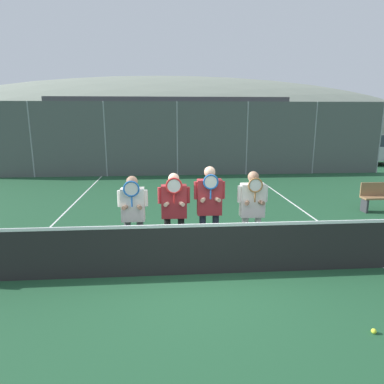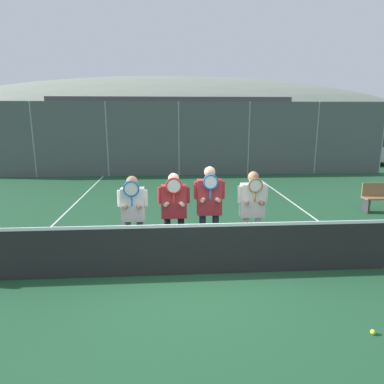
{
  "view_description": "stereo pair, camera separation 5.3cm",
  "coord_description": "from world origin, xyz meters",
  "px_view_note": "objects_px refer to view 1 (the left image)",
  "views": [
    {
      "loc": [
        -0.54,
        -5.64,
        2.81
      ],
      "look_at": [
        -0.03,
        0.97,
        1.3
      ],
      "focal_mm": 32.0,
      "sensor_mm": 36.0,
      "label": 1
    },
    {
      "loc": [
        -0.49,
        -5.65,
        2.81
      ],
      "look_at": [
        -0.03,
        0.97,
        1.3
      ],
      "focal_mm": 32.0,
      "sensor_mm": 36.0,
      "label": 2
    }
  ],
  "objects_px": {
    "player_leftmost": "(133,211)",
    "car_far_left": "(71,151)",
    "car_center": "(268,150)",
    "player_center_left": "(174,207)",
    "player_center_right": "(209,204)",
    "tennis_ball_on_court": "(374,331)",
    "player_rightmost": "(252,207)",
    "car_left_of_center": "(173,150)",
    "car_right_of_center": "(357,149)"
  },
  "relations": [
    {
      "from": "car_far_left",
      "to": "player_rightmost",
      "type": "bearing_deg",
      "value": -61.34
    },
    {
      "from": "car_left_of_center",
      "to": "car_center",
      "type": "distance_m",
      "value": 5.24
    },
    {
      "from": "player_center_left",
      "to": "player_rightmost",
      "type": "xyz_separation_m",
      "value": [
        1.54,
        -0.1,
        0.01
      ]
    },
    {
      "from": "player_leftmost",
      "to": "player_rightmost",
      "type": "xyz_separation_m",
      "value": [
        2.32,
        0.01,
        0.03
      ]
    },
    {
      "from": "car_far_left",
      "to": "tennis_ball_on_court",
      "type": "bearing_deg",
      "value": -62.61
    },
    {
      "from": "player_leftmost",
      "to": "player_center_right",
      "type": "xyz_separation_m",
      "value": [
        1.48,
        0.06,
        0.09
      ]
    },
    {
      "from": "car_center",
      "to": "tennis_ball_on_court",
      "type": "bearing_deg",
      "value": -101.28
    },
    {
      "from": "player_center_left",
      "to": "car_right_of_center",
      "type": "distance_m",
      "value": 16.18
    },
    {
      "from": "car_far_left",
      "to": "car_center",
      "type": "distance_m",
      "value": 10.63
    },
    {
      "from": "player_leftmost",
      "to": "player_rightmost",
      "type": "relative_size",
      "value": 0.97
    },
    {
      "from": "player_center_right",
      "to": "tennis_ball_on_court",
      "type": "xyz_separation_m",
      "value": [
        1.85,
        -2.66,
        -1.06
      ]
    },
    {
      "from": "tennis_ball_on_court",
      "to": "car_left_of_center",
      "type": "bearing_deg",
      "value": 98.71
    },
    {
      "from": "player_rightmost",
      "to": "car_far_left",
      "type": "relative_size",
      "value": 0.38
    },
    {
      "from": "player_center_left",
      "to": "car_left_of_center",
      "type": "relative_size",
      "value": 0.38
    },
    {
      "from": "player_leftmost",
      "to": "car_left_of_center",
      "type": "distance_m",
      "value": 12.29
    },
    {
      "from": "player_center_right",
      "to": "car_far_left",
      "type": "relative_size",
      "value": 0.4
    },
    {
      "from": "player_leftmost",
      "to": "player_center_left",
      "type": "relative_size",
      "value": 0.98
    },
    {
      "from": "player_leftmost",
      "to": "player_center_left",
      "type": "bearing_deg",
      "value": 8.03
    },
    {
      "from": "car_left_of_center",
      "to": "car_right_of_center",
      "type": "xyz_separation_m",
      "value": [
        10.43,
        0.0,
        -0.03
      ]
    },
    {
      "from": "player_center_left",
      "to": "player_rightmost",
      "type": "distance_m",
      "value": 1.54
    },
    {
      "from": "car_center",
      "to": "tennis_ball_on_court",
      "type": "relative_size",
      "value": 62.99
    },
    {
      "from": "player_center_right",
      "to": "car_center",
      "type": "relative_size",
      "value": 0.43
    },
    {
      "from": "car_far_left",
      "to": "car_right_of_center",
      "type": "distance_m",
      "value": 15.82
    },
    {
      "from": "player_leftmost",
      "to": "tennis_ball_on_court",
      "type": "height_order",
      "value": "player_leftmost"
    },
    {
      "from": "tennis_ball_on_court",
      "to": "player_rightmost",
      "type": "bearing_deg",
      "value": 111.05
    },
    {
      "from": "player_center_left",
      "to": "car_left_of_center",
      "type": "bearing_deg",
      "value": 88.75
    },
    {
      "from": "player_leftmost",
      "to": "car_far_left",
      "type": "xyz_separation_m",
      "value": [
        -4.34,
        12.2,
        -0.13
      ]
    },
    {
      "from": "player_rightmost",
      "to": "car_left_of_center",
      "type": "relative_size",
      "value": 0.39
    },
    {
      "from": "car_center",
      "to": "player_rightmost",
      "type": "bearing_deg",
      "value": -107.94
    },
    {
      "from": "player_center_left",
      "to": "player_center_right",
      "type": "xyz_separation_m",
      "value": [
        0.69,
        -0.05,
        0.07
      ]
    },
    {
      "from": "car_far_left",
      "to": "car_left_of_center",
      "type": "height_order",
      "value": "car_left_of_center"
    },
    {
      "from": "player_center_right",
      "to": "player_rightmost",
      "type": "distance_m",
      "value": 0.85
    },
    {
      "from": "player_leftmost",
      "to": "car_left_of_center",
      "type": "xyz_separation_m",
      "value": [
        1.05,
        12.24,
        -0.1
      ]
    },
    {
      "from": "player_center_left",
      "to": "tennis_ball_on_court",
      "type": "distance_m",
      "value": 3.84
    },
    {
      "from": "player_leftmost",
      "to": "player_rightmost",
      "type": "height_order",
      "value": "player_rightmost"
    },
    {
      "from": "player_rightmost",
      "to": "car_left_of_center",
      "type": "bearing_deg",
      "value": 95.93
    },
    {
      "from": "player_leftmost",
      "to": "car_center",
      "type": "distance_m",
      "value": 13.79
    },
    {
      "from": "player_center_left",
      "to": "player_center_right",
      "type": "relative_size",
      "value": 0.93
    },
    {
      "from": "car_left_of_center",
      "to": "car_right_of_center",
      "type": "height_order",
      "value": "car_left_of_center"
    },
    {
      "from": "player_center_left",
      "to": "player_center_right",
      "type": "bearing_deg",
      "value": -3.84
    },
    {
      "from": "car_far_left",
      "to": "car_center",
      "type": "xyz_separation_m",
      "value": [
        10.63,
        0.07,
        -0.01
      ]
    },
    {
      "from": "car_right_of_center",
      "to": "tennis_ball_on_court",
      "type": "distance_m",
      "value": 16.96
    },
    {
      "from": "tennis_ball_on_court",
      "to": "car_center",
      "type": "bearing_deg",
      "value": 78.72
    },
    {
      "from": "player_center_left",
      "to": "tennis_ball_on_court",
      "type": "bearing_deg",
      "value": -46.88
    },
    {
      "from": "car_far_left",
      "to": "player_leftmost",
      "type": "bearing_deg",
      "value": -70.41
    },
    {
      "from": "player_leftmost",
      "to": "car_far_left",
      "type": "distance_m",
      "value": 12.95
    },
    {
      "from": "tennis_ball_on_court",
      "to": "car_right_of_center",
      "type": "bearing_deg",
      "value": 61.22
    },
    {
      "from": "player_center_right",
      "to": "player_leftmost",
      "type": "bearing_deg",
      "value": -177.51
    },
    {
      "from": "player_leftmost",
      "to": "tennis_ball_on_court",
      "type": "bearing_deg",
      "value": -38.02
    },
    {
      "from": "car_far_left",
      "to": "player_center_right",
      "type": "bearing_deg",
      "value": -64.37
    }
  ]
}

